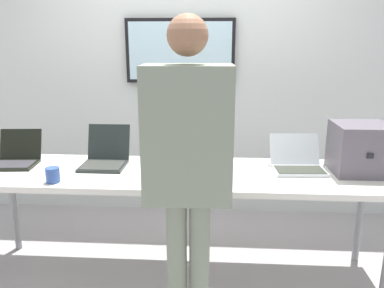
{
  "coord_description": "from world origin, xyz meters",
  "views": [
    {
      "loc": [
        0.25,
        -2.46,
        1.64
      ],
      "look_at": [
        0.08,
        0.14,
        0.94
      ],
      "focal_mm": 35.68,
      "sensor_mm": 36.0,
      "label": 1
    }
  ],
  "objects": [
    {
      "name": "laptop_station_1",
      "position": [
        -0.54,
        0.12,
        0.84
      ],
      "size": [
        0.31,
        0.35,
        0.27
      ],
      "color": "#202624",
      "rests_on": "workbench"
    },
    {
      "name": "coffee_mug",
      "position": [
        -0.77,
        -0.25,
        0.83
      ],
      "size": [
        0.09,
        0.09,
        0.1
      ],
      "color": "#32509A",
      "rests_on": "workbench"
    },
    {
      "name": "laptop_station_3",
      "position": [
        0.82,
        0.1,
        0.83
      ],
      "size": [
        0.36,
        0.35,
        0.22
      ],
      "color": "#AFB6BB",
      "rests_on": "workbench"
    },
    {
      "name": "person",
      "position": [
        0.11,
        -0.62,
        1.08
      ],
      "size": [
        0.45,
        0.59,
        1.77
      ],
      "color": "gray",
      "rests_on": "ground"
    },
    {
      "name": "back_wall",
      "position": [
        -0.0,
        1.13,
        1.33
      ],
      "size": [
        8.0,
        0.11,
        2.65
      ],
      "color": "silver",
      "rests_on": "ground"
    },
    {
      "name": "ground",
      "position": [
        0.0,
        0.0,
        -0.02
      ],
      "size": [
        8.0,
        8.0,
        0.04
      ],
      "primitive_type": "cube",
      "color": "#A29B9B"
    },
    {
      "name": "laptop_station_0",
      "position": [
        -1.19,
        0.09,
        0.84
      ],
      "size": [
        0.33,
        0.33,
        0.23
      ],
      "color": "black",
      "rests_on": "workbench"
    },
    {
      "name": "laptop_station_2",
      "position": [
        0.12,
        0.1,
        0.84
      ],
      "size": [
        0.39,
        0.37,
        0.26
      ],
      "color": "#3C3B39",
      "rests_on": "workbench"
    },
    {
      "name": "workbench",
      "position": [
        0.0,
        0.0,
        0.73
      ],
      "size": [
        2.9,
        0.7,
        0.78
      ],
      "color": "silver",
      "rests_on": "ground"
    },
    {
      "name": "equipment_box",
      "position": [
        1.22,
        0.07,
        0.95
      ],
      "size": [
        0.35,
        0.36,
        0.33
      ],
      "color": "#5D5560",
      "rests_on": "workbench"
    }
  ]
}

